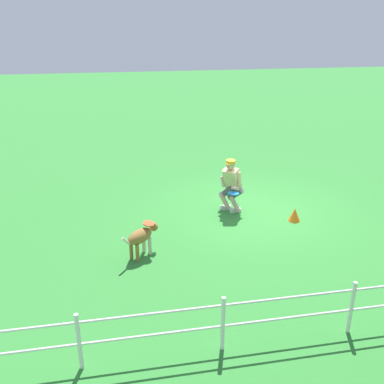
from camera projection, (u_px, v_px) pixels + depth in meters
The scene contains 7 objects.
ground_plane at pixel (254, 212), 10.36m from camera, with size 60.00×60.00×0.00m, color #328033.
person at pixel (231, 184), 10.16m from camera, with size 0.57×0.70×1.29m.
dog at pixel (142, 236), 8.30m from camera, with size 0.79×0.72×0.61m.
frisbee_flying at pixel (149, 224), 8.32m from camera, with size 0.22×0.22×0.02m, color #F34D25.
frisbee_held at pixel (233, 193), 9.83m from camera, with size 0.26×0.26×0.02m, color #2280E5.
fence at pixel (352, 303), 6.21m from camera, with size 15.37×0.06×0.86m.
training_cone at pixel (295, 215), 9.85m from camera, with size 0.27×0.27×0.30m, color orange.
Camera 1 is at (3.22, 8.99, 4.30)m, focal length 40.50 mm.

